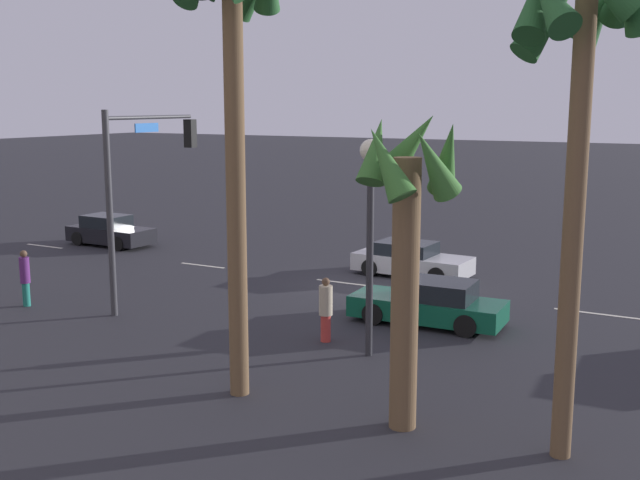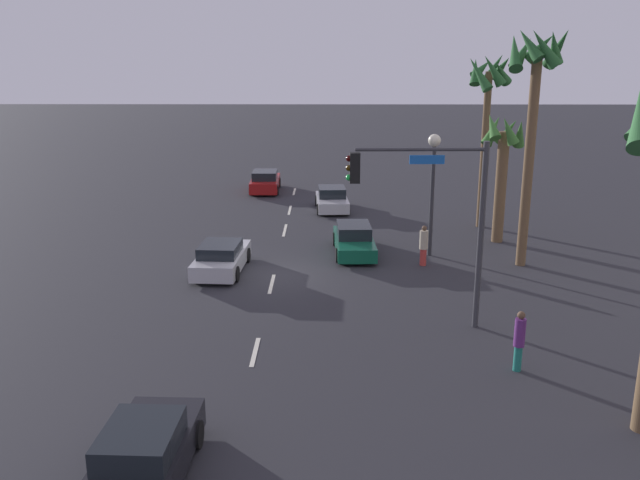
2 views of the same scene
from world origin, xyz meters
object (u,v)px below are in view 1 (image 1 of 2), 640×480
palm_tree_0 (233,42)px  palm_tree_1 (579,57)px  car_4 (110,231)px  streetlamp (370,204)px  palm_tree_2 (409,216)px  car_1 (411,260)px  traffic_signal (141,175)px  car_3 (430,304)px  pedestrian_1 (25,276)px  pedestrian_0 (326,308)px

palm_tree_0 → palm_tree_1: (-6.86, -0.24, -0.49)m
car_4 → streetlamp: bearing=153.2°
palm_tree_2 → car_1: bearing=-68.8°
car_1 → palm_tree_0: 14.68m
traffic_signal → streetlamp: 8.53m
car_3 → palm_tree_1: palm_tree_1 is taller
pedestrian_1 → palm_tree_0: (-10.19, 2.96, 6.64)m
car_1 → pedestrian_0: pedestrian_0 is taller
car_3 → car_4: 18.02m
car_1 → car_3: size_ratio=0.98×
car_4 → traffic_signal: bearing=139.2°
palm_tree_1 → pedestrian_0: bearing=-30.0°
traffic_signal → car_4: bearing=-40.8°
car_4 → palm_tree_2: bearing=147.8°
car_4 → palm_tree_1: size_ratio=0.45×
car_1 → traffic_signal: 10.54m
streetlamp → car_1: bearing=-74.8°
car_4 → streetlamp: (-16.92, 8.53, 3.28)m
traffic_signal → pedestrian_0: bearing=174.3°
car_1 → palm_tree_2: palm_tree_2 is taller
car_1 → car_3: (-2.84, 5.69, 0.01)m
streetlamp → palm_tree_2: 4.45m
car_4 → palm_tree_2: palm_tree_2 is taller
pedestrian_0 → palm_tree_2: size_ratio=0.28×
car_1 → streetlamp: (-2.48, 9.13, 3.32)m
palm_tree_2 → pedestrian_1: bearing=-11.6°
car_1 → pedestrian_0: (-0.96, 8.61, 0.33)m
pedestrian_1 → palm_tree_0: palm_tree_0 is taller
car_3 → pedestrian_0: (1.88, 2.93, 0.32)m
traffic_signal → car_3: bearing=-165.7°
traffic_signal → palm_tree_1: palm_tree_1 is taller
palm_tree_0 → car_3: bearing=-104.2°
car_4 → traffic_signal: (-8.48, 7.33, 3.54)m
car_4 → pedestrian_0: bearing=152.5°
palm_tree_0 → pedestrian_0: bearing=-89.1°
car_3 → pedestrian_0: pedestrian_0 is taller
traffic_signal → palm_tree_2: bearing=155.9°
traffic_signal → car_1: bearing=-127.0°
pedestrian_0 → palm_tree_0: size_ratio=0.18×
car_1 → pedestrian_0: 8.67m
traffic_signal → palm_tree_0: size_ratio=0.62×
car_1 → car_3: bearing=116.6°
traffic_signal → palm_tree_2: 11.97m
streetlamp → car_4: bearing=-26.8°
palm_tree_0 → car_1: bearing=-85.4°
pedestrian_0 → palm_tree_2: (-4.01, 4.19, 3.33)m
car_3 → streetlamp: 4.79m
pedestrian_1 → palm_tree_1: palm_tree_1 is taller
streetlamp → pedestrian_1: streetlamp is taller
car_3 → pedestrian_0: size_ratio=2.54×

